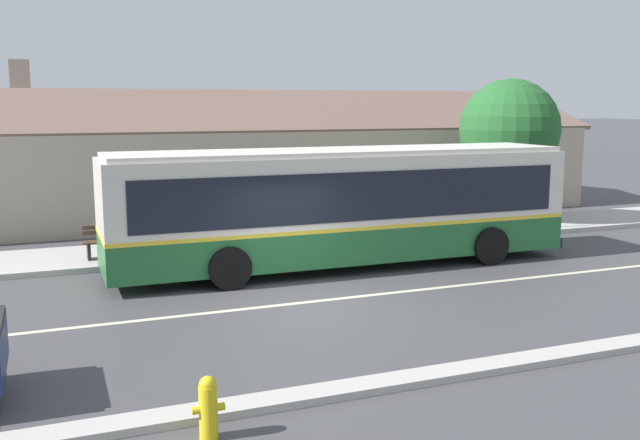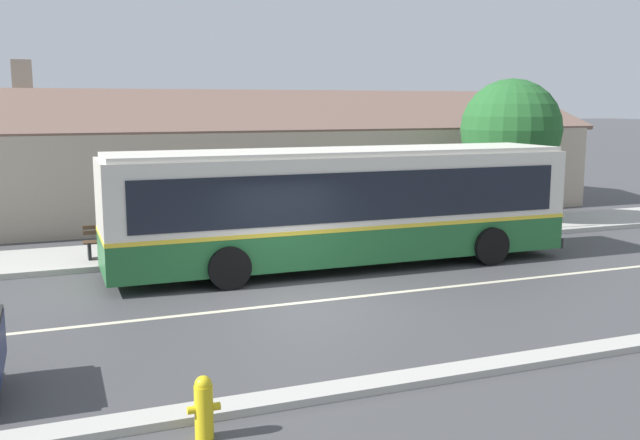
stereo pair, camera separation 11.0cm
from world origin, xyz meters
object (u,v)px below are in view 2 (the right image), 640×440
at_px(bench_by_building, 113,243).
at_px(bus_stop_sign, 525,184).
at_px(transit_bus, 342,204).
at_px(street_tree_primary, 511,132).
at_px(fire_hydrant, 204,406).
at_px(bench_down_street, 269,228).

height_order(bench_by_building, bus_stop_sign, bus_stop_sign).
distance_m(transit_bus, street_tree_primary, 8.89).
distance_m(street_tree_primary, bus_stop_sign, 2.39).
xyz_separation_m(transit_bus, bench_by_building, (-5.53, 2.53, -1.09)).
bearing_deg(fire_hydrant, bench_down_street, 68.77).
bearing_deg(bus_stop_sign, street_tree_primary, 70.14).
bearing_deg(transit_bus, fire_hydrant, -123.37).
xyz_separation_m(street_tree_primary, fire_hydrant, (-13.37, -12.05, -2.82)).
relative_size(street_tree_primary, bus_stop_sign, 2.10).
bearing_deg(bench_down_street, bench_by_building, -172.35).
bearing_deg(street_tree_primary, transit_bus, -154.60).
distance_m(street_tree_primary, fire_hydrant, 18.22).
distance_m(bench_by_building, bench_down_street, 4.55).
relative_size(transit_bus, bench_down_street, 7.03).
bearing_deg(street_tree_primary, fire_hydrant, -137.96).
distance_m(bench_by_building, street_tree_primary, 13.76).
relative_size(bench_by_building, street_tree_primary, 0.30).
xyz_separation_m(bench_by_building, bench_down_street, (4.51, 0.61, 0.01)).
xyz_separation_m(bench_by_building, bus_stop_sign, (12.84, -0.44, 1.08)).
distance_m(fire_hydrant, bus_stop_sign, 16.51).
bearing_deg(street_tree_primary, bench_down_street, -176.05).
height_order(transit_bus, fire_hydrant, transit_bus).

